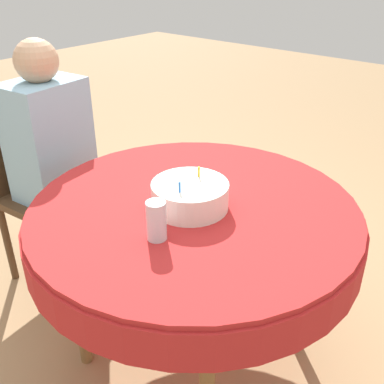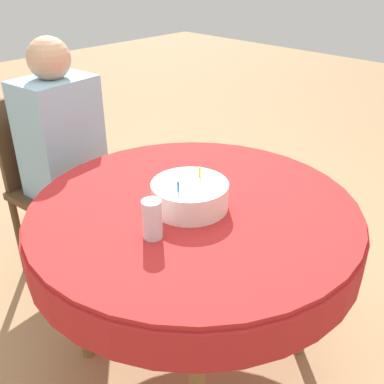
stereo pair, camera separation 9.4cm
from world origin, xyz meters
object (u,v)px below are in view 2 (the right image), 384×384
at_px(birthday_cake, 190,195).
at_px(drinking_glass, 152,219).
at_px(chair, 57,179).
at_px(person, 64,143).

xyz_separation_m(birthday_cake, drinking_glass, (-0.21, -0.04, 0.02)).
xyz_separation_m(chair, drinking_glass, (-0.22, -0.99, 0.29)).
bearing_deg(person, chair, 90.00).
bearing_deg(birthday_cake, person, 88.70).
height_order(person, birthday_cake, person).
bearing_deg(birthday_cake, drinking_glass, -168.38).
height_order(chair, drinking_glass, chair).
bearing_deg(chair, person, -90.00).
relative_size(chair, person, 0.77).
xyz_separation_m(person, drinking_glass, (-0.23, -0.89, 0.07)).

